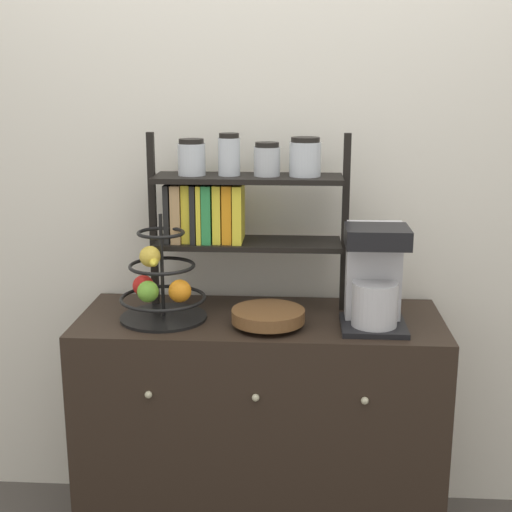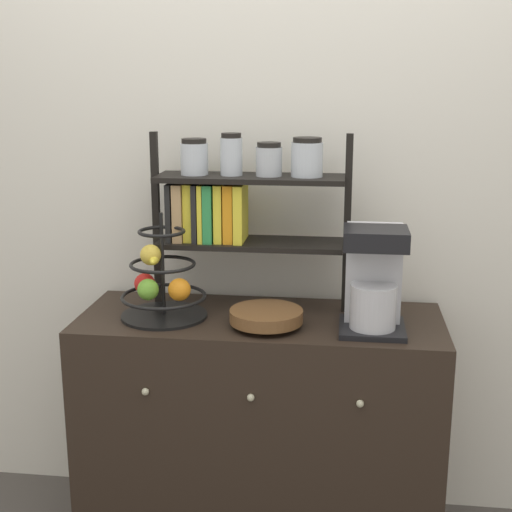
# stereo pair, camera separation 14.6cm
# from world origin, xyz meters

# --- Properties ---
(wall_back) EXTENTS (7.00, 0.05, 2.60)m
(wall_back) POSITION_xyz_m (0.00, 0.52, 1.30)
(wall_back) COLOR silver
(wall_back) RESTS_ON ground_plane
(sideboard) EXTENTS (1.24, 0.50, 0.83)m
(sideboard) POSITION_xyz_m (0.00, 0.24, 0.41)
(sideboard) COLOR black
(sideboard) RESTS_ON ground_plane
(coffee_maker) EXTENTS (0.21, 0.21, 0.34)m
(coffee_maker) POSITION_xyz_m (0.37, 0.17, 1.00)
(coffee_maker) COLOR black
(coffee_maker) RESTS_ON sideboard
(fruit_stand) EXTENTS (0.29, 0.29, 0.36)m
(fruit_stand) POSITION_xyz_m (-0.33, 0.20, 0.95)
(fruit_stand) COLOR black
(fruit_stand) RESTS_ON sideboard
(wooden_bowl) EXTENTS (0.24, 0.24, 0.06)m
(wooden_bowl) POSITION_xyz_m (0.03, 0.15, 0.86)
(wooden_bowl) COLOR brown
(wooden_bowl) RESTS_ON sideboard
(shelf_hutch) EXTENTS (0.69, 0.20, 0.61)m
(shelf_hutch) POSITION_xyz_m (-0.11, 0.34, 1.22)
(shelf_hutch) COLOR black
(shelf_hutch) RESTS_ON sideboard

